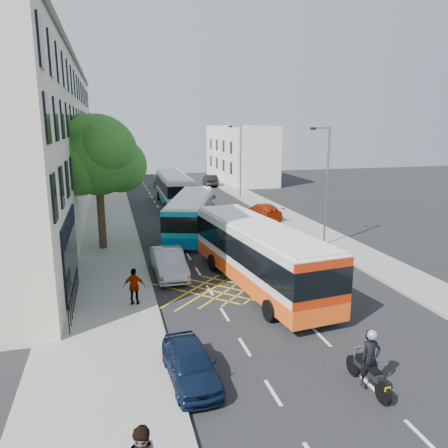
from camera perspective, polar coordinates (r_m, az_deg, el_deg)
ground at (r=18.41m, az=12.57°, el=-14.19°), size 120.00×120.00×0.00m
pavement_left at (r=30.59m, az=-15.47°, el=-3.13°), size 5.00×70.00×0.15m
pavement_right at (r=34.20m, az=12.38°, el=-1.27°), size 3.00×70.00×0.15m
terrace_main at (r=39.46m, az=-24.08°, el=9.61°), size 8.30×45.00×13.50m
terrace_far at (r=69.81m, az=-20.07°, el=9.48°), size 8.00×20.00×10.00m
building_right at (r=65.37m, az=2.07°, el=9.18°), size 6.00×18.00×8.00m
street_tree at (r=29.50m, az=-16.22°, el=8.54°), size 6.30×5.70×8.80m
lamp_near at (r=30.16m, az=13.15°, el=5.60°), size 1.45×0.15×8.00m
lamp_far at (r=48.66m, az=2.08°, el=8.61°), size 1.45×0.15×8.00m
railings at (r=21.24m, az=-19.02°, el=-8.70°), size 0.08×5.60×1.14m
bus_near at (r=22.59m, az=4.51°, el=-3.96°), size 4.10×12.01×3.31m
bus_mid at (r=33.24m, az=-4.42°, el=1.25°), size 5.60×10.89×2.99m
bus_far at (r=46.09m, az=-6.58°, el=4.63°), size 2.98×11.48×3.22m
motorbike at (r=15.18m, az=18.46°, el=-16.68°), size 0.69×2.31×2.05m
parked_car_blue at (r=15.05m, az=-4.41°, el=-17.73°), size 1.69×3.78×1.26m
parked_car_silver at (r=24.56m, az=-7.22°, el=-5.05°), size 1.68×4.61×1.51m
red_hatchback at (r=39.05m, az=5.07°, el=1.70°), size 2.51×5.09×1.42m
distant_car_grey at (r=58.79m, az=-7.85°, el=5.33°), size 2.15×4.51×1.24m
distant_car_silver at (r=50.78m, az=-2.84°, el=4.36°), size 2.19×4.40×1.44m
distant_car_dark at (r=60.02m, az=-1.79°, el=5.73°), size 1.88×4.67×1.51m
pedestrian_far at (r=20.63m, az=-11.61°, el=-8.01°), size 1.08×0.65×1.73m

